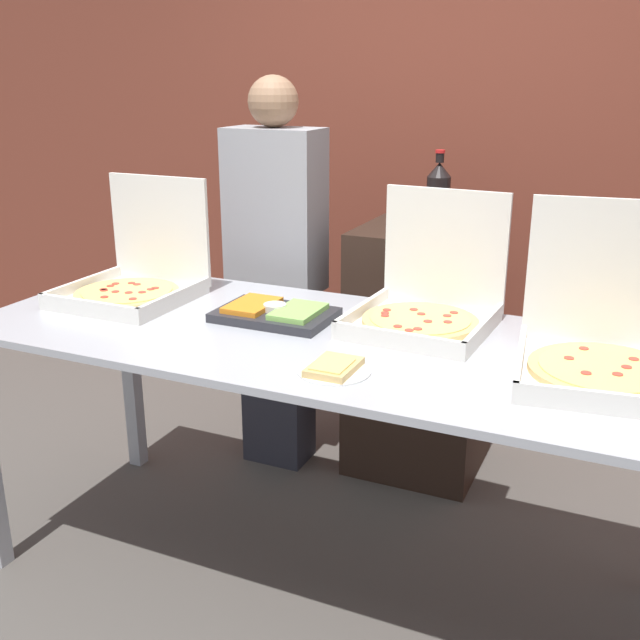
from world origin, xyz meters
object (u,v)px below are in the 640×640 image
object	(u,v)px
pizza_box_near_left	(426,303)
soda_can_silver	(471,216)
pizza_box_far_left	(136,277)
person_guest_plaid	(276,272)
soda_bottle	(438,196)
pizza_box_far_right	(606,345)
paper_plate_front_right	(334,368)
veggie_tray	(275,313)

from	to	relation	value
pizza_box_near_left	soda_can_silver	xyz separation A→B (m)	(-0.04, 0.74, 0.16)
pizza_box_far_left	person_guest_plaid	bearing A→B (deg)	67.65
pizza_box_far_left	soda_can_silver	bearing A→B (deg)	40.09
soda_bottle	pizza_box_far_right	bearing A→B (deg)	-50.26
soda_can_silver	paper_plate_front_right	bearing A→B (deg)	-93.49
pizza_box_near_left	paper_plate_front_right	distance (m)	0.52
pizza_box_far_left	paper_plate_front_right	distance (m)	1.03
pizza_box_near_left	person_guest_plaid	bearing A→B (deg)	151.36
soda_can_silver	pizza_box_far_right	bearing A→B (deg)	-56.99
soda_can_silver	person_guest_plaid	xyz separation A→B (m)	(-0.78, -0.24, -0.26)
pizza_box_near_left	pizza_box_far_left	xyz separation A→B (m)	(-1.07, -0.13, -0.00)
pizza_box_far_right	soda_bottle	distance (m)	1.18
pizza_box_far_left	veggie_tray	distance (m)	0.59
pizza_box_far_left	soda_bottle	bearing A→B (deg)	42.32
paper_plate_front_right	soda_can_silver	bearing A→B (deg)	86.51
soda_can_silver	veggie_tray	bearing A→B (deg)	-116.48
pizza_box_far_left	paper_plate_front_right	xyz separation A→B (m)	(0.96, -0.37, -0.06)
veggie_tray	soda_bottle	world-z (taller)	soda_bottle
pizza_box_far_left	paper_plate_front_right	size ratio (longest dim) A/B	2.16
paper_plate_front_right	soda_bottle	distance (m)	1.23
veggie_tray	person_guest_plaid	xyz separation A→B (m)	(-0.33, 0.65, -0.05)
pizza_box_far_right	paper_plate_front_right	size ratio (longest dim) A/B	2.58
pizza_box_far_left	person_guest_plaid	size ratio (longest dim) A/B	0.26
soda_bottle	person_guest_plaid	size ratio (longest dim) A/B	0.19
pizza_box_far_left	veggie_tray	xyz separation A→B (m)	(0.59, -0.02, -0.05)
pizza_box_far_left	soda_can_silver	distance (m)	1.36
soda_bottle	pizza_box_near_left	bearing A→B (deg)	-76.30
pizza_box_far_right	veggie_tray	xyz separation A→B (m)	(-1.05, 0.04, -0.06)
soda_bottle	soda_can_silver	xyz separation A→B (m)	(0.13, 0.05, -0.08)
pizza_box_far_left	soda_can_silver	world-z (taller)	pizza_box_far_left
pizza_box_near_left	soda_can_silver	size ratio (longest dim) A/B	3.76
pizza_box_far_right	soda_can_silver	size ratio (longest dim) A/B	4.29
pizza_box_far_left	soda_can_silver	xyz separation A→B (m)	(1.03, 0.87, 0.16)
pizza_box_far_right	veggie_tray	distance (m)	1.06
pizza_box_near_left	person_guest_plaid	distance (m)	0.96
soda_can_silver	person_guest_plaid	bearing A→B (deg)	-162.48
pizza_box_far_left	paper_plate_front_right	world-z (taller)	pizza_box_far_left
veggie_tray	pizza_box_far_left	bearing A→B (deg)	178.21
pizza_box_near_left	pizza_box_far_right	distance (m)	0.60
pizza_box_far_left	pizza_box_far_right	xyz separation A→B (m)	(1.64, -0.06, 0.00)
paper_plate_front_right	soda_bottle	xyz separation A→B (m)	(-0.05, 1.20, 0.30)
pizza_box_far_right	paper_plate_front_right	xyz separation A→B (m)	(-0.68, -0.31, -0.07)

